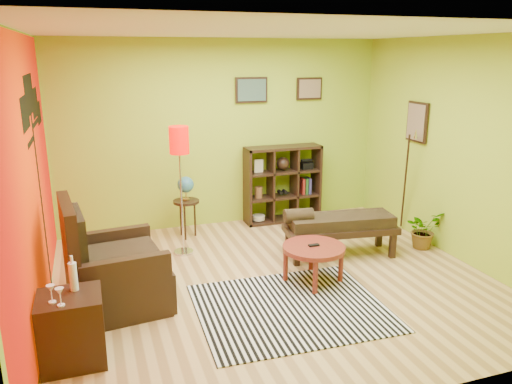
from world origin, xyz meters
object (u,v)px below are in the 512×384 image
object	(u,v)px
floor_lamp	(179,152)
potted_plant	(423,233)
cube_shelf	(283,184)
armchair	(111,274)
globe_table	(186,192)
side_cabinet	(72,328)
bench	(338,224)
coffee_table	(314,251)

from	to	relation	value
floor_lamp	potted_plant	xyz separation A→B (m)	(3.15, -0.86, -1.17)
floor_lamp	cube_shelf	xyz separation A→B (m)	(1.76, 0.84, -0.78)
armchair	cube_shelf	xyz separation A→B (m)	(2.74, 2.04, 0.24)
globe_table	cube_shelf	world-z (taller)	cube_shelf
side_cabinet	globe_table	bearing A→B (deg)	60.63
globe_table	cube_shelf	bearing A→B (deg)	9.04
bench	globe_table	bearing A→B (deg)	142.88
side_cabinet	globe_table	size ratio (longest dim) A/B	1.04
potted_plant	armchair	bearing A→B (deg)	-175.27
coffee_table	armchair	world-z (taller)	armchair
armchair	cube_shelf	bearing A→B (deg)	36.62
armchair	bench	xyz separation A→B (m)	(2.88, 0.47, 0.07)
coffee_table	side_cabinet	world-z (taller)	side_cabinet
armchair	floor_lamp	distance (m)	1.85
globe_table	bench	xyz separation A→B (m)	(1.73, -1.31, -0.25)
cube_shelf	bench	bearing A→B (deg)	-84.95
armchair	potted_plant	bearing A→B (deg)	4.73
cube_shelf	floor_lamp	bearing A→B (deg)	-154.58
floor_lamp	side_cabinet	bearing A→B (deg)	-122.58
armchair	floor_lamp	world-z (taller)	floor_lamp
bench	coffee_table	bearing A→B (deg)	-135.64
globe_table	bench	bearing A→B (deg)	-37.12
globe_table	cube_shelf	size ratio (longest dim) A/B	0.75
cube_shelf	bench	world-z (taller)	cube_shelf
floor_lamp	globe_table	xyz separation A→B (m)	(0.17, 0.58, -0.69)
side_cabinet	floor_lamp	size ratio (longest dim) A/B	0.55
coffee_table	potted_plant	xyz separation A→B (m)	(1.87, 0.49, -0.18)
armchair	floor_lamp	xyz separation A→B (m)	(0.98, 1.20, 1.02)
armchair	globe_table	xyz separation A→B (m)	(1.14, 1.78, 0.32)
globe_table	potted_plant	xyz separation A→B (m)	(2.98, -1.44, -0.48)
coffee_table	floor_lamp	size ratio (longest dim) A/B	0.43
cube_shelf	coffee_table	bearing A→B (deg)	-102.66
armchair	side_cabinet	world-z (taller)	armchair
floor_lamp	cube_shelf	distance (m)	2.10
side_cabinet	floor_lamp	world-z (taller)	floor_lamp
bench	potted_plant	size ratio (longest dim) A/B	2.91
bench	potted_plant	bearing A→B (deg)	-5.86
cube_shelf	globe_table	bearing A→B (deg)	-170.96
armchair	side_cabinet	size ratio (longest dim) A/B	1.27
coffee_table	globe_table	distance (m)	2.24
coffee_table	bench	size ratio (longest dim) A/B	0.48
cube_shelf	potted_plant	size ratio (longest dim) A/B	2.29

